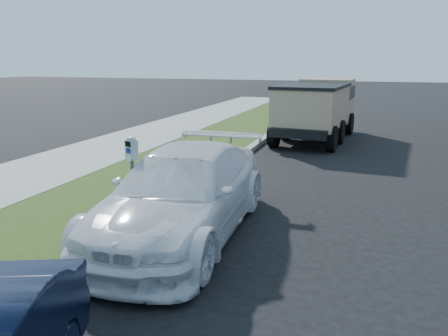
% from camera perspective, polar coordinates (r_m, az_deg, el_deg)
% --- Properties ---
extents(ground, '(120.00, 120.00, 0.00)m').
position_cam_1_polar(ground, '(7.28, 8.11, -10.34)').
color(ground, black).
rests_on(ground, ground).
extents(streetside, '(6.12, 50.00, 0.15)m').
position_cam_1_polar(streetside, '(11.24, -18.87, -1.82)').
color(streetside, gray).
rests_on(streetside, ground).
extents(parking_meter, '(0.25, 0.21, 1.55)m').
position_cam_1_polar(parking_meter, '(7.77, -11.92, 0.93)').
color(parking_meter, '#3F4247').
rests_on(parking_meter, ground).
extents(white_wagon, '(2.30, 5.19, 1.48)m').
position_cam_1_polar(white_wagon, '(7.58, -5.32, -3.26)').
color(white_wagon, white).
rests_on(white_wagon, ground).
extents(dump_truck, '(2.70, 5.83, 2.22)m').
position_cam_1_polar(dump_truck, '(17.21, 12.12, 7.87)').
color(dump_truck, black).
rests_on(dump_truck, ground).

